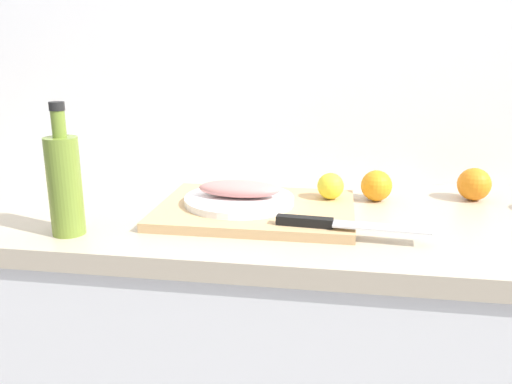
{
  "coord_description": "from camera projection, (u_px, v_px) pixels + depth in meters",
  "views": [
    {
      "loc": [
        0.14,
        -1.11,
        1.26
      ],
      "look_at": [
        -0.04,
        -0.03,
        0.95
      ],
      "focal_mm": 36.71,
      "sensor_mm": 36.0,
      "label": 1
    }
  ],
  "objects": [
    {
      "name": "orange_1",
      "position": [
        474.0,
        184.0,
        1.24
      ],
      "size": [
        0.08,
        0.08,
        0.08
      ],
      "primitive_type": "sphere",
      "color": "orange",
      "rests_on": "kitchen_counter"
    },
    {
      "name": "cutting_board",
      "position": [
        256.0,
        210.0,
        1.15
      ],
      "size": [
        0.42,
        0.32,
        0.02
      ],
      "primitive_type": "cube",
      "color": "tan",
      "rests_on": "kitchen_counter"
    },
    {
      "name": "olive_oil_bottle",
      "position": [
        65.0,
        183.0,
        1.0
      ],
      "size": [
        0.06,
        0.06,
        0.26
      ],
      "color": "olive",
      "rests_on": "kitchen_counter"
    },
    {
      "name": "orange_0",
      "position": [
        376.0,
        186.0,
        1.24
      ],
      "size": [
        0.07,
        0.07,
        0.07
      ],
      "primitive_type": "sphere",
      "color": "orange",
      "rests_on": "kitchen_counter"
    },
    {
      "name": "back_wall",
      "position": [
        290.0,
        48.0,
        1.38
      ],
      "size": [
        3.2,
        0.05,
        2.5
      ],
      "primitive_type": "cube",
      "color": "white",
      "rests_on": "ground_plane"
    },
    {
      "name": "white_plate",
      "position": [
        239.0,
        200.0,
        1.16
      ],
      "size": [
        0.24,
        0.24,
        0.01
      ],
      "primitive_type": "cylinder",
      "color": "white",
      "rests_on": "cutting_board"
    },
    {
      "name": "kitchen_counter",
      "position": [
        272.0,
        384.0,
        1.29
      ],
      "size": [
        2.0,
        0.6,
        0.9
      ],
      "color": "white",
      "rests_on": "ground_plane"
    },
    {
      "name": "lemon_0",
      "position": [
        331.0,
        186.0,
        1.19
      ],
      "size": [
        0.06,
        0.06,
        0.06
      ],
      "primitive_type": "sphere",
      "color": "yellow",
      "rests_on": "cutting_board"
    },
    {
      "name": "fish_fillet",
      "position": [
        239.0,
        189.0,
        1.15
      ],
      "size": [
        0.18,
        0.08,
        0.04
      ],
      "primitive_type": "ellipsoid",
      "color": "tan",
      "rests_on": "white_plate"
    },
    {
      "name": "chef_knife",
      "position": [
        332.0,
        224.0,
        1.0
      ],
      "size": [
        0.29,
        0.05,
        0.02
      ],
      "rotation": [
        0.0,
        0.0,
        -0.08
      ],
      "color": "silver",
      "rests_on": "cutting_board"
    }
  ]
}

